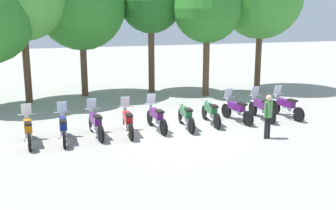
{
  "coord_description": "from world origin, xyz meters",
  "views": [
    {
      "loc": [
        -4.86,
        -15.37,
        4.69
      ],
      "look_at": [
        0.0,
        0.5,
        0.9
      ],
      "focal_mm": 44.18,
      "sensor_mm": 36.0,
      "label": 1
    }
  ],
  "objects_px": {
    "motorcycle_0": "(28,130)",
    "motorcycle_5": "(186,116)",
    "motorcycle_3": "(128,121)",
    "motorcycle_6": "(211,112)",
    "motorcycle_2": "(96,123)",
    "tree_2": "(81,6)",
    "motorcycle_8": "(261,108)",
    "motorcycle_4": "(156,117)",
    "tree_3": "(151,2)",
    "person_0": "(268,113)",
    "tree_4": "(207,9)",
    "motorcycle_1": "(63,128)",
    "motorcycle_9": "(286,106)",
    "motorcycle_7": "(236,110)"
  },
  "relations": [
    {
      "from": "motorcycle_8",
      "to": "tree_4",
      "type": "relative_size",
      "value": 0.33
    },
    {
      "from": "motorcycle_0",
      "to": "tree_2",
      "type": "height_order",
      "value": "tree_2"
    },
    {
      "from": "motorcycle_4",
      "to": "tree_4",
      "type": "height_order",
      "value": "tree_4"
    },
    {
      "from": "motorcycle_3",
      "to": "tree_2",
      "type": "relative_size",
      "value": 0.3
    },
    {
      "from": "motorcycle_1",
      "to": "motorcycle_8",
      "type": "bearing_deg",
      "value": -83.83
    },
    {
      "from": "motorcycle_4",
      "to": "person_0",
      "type": "height_order",
      "value": "person_0"
    },
    {
      "from": "motorcycle_4",
      "to": "tree_2",
      "type": "relative_size",
      "value": 0.3
    },
    {
      "from": "tree_2",
      "to": "motorcycle_9",
      "type": "bearing_deg",
      "value": -43.04
    },
    {
      "from": "motorcycle_1",
      "to": "tree_4",
      "type": "distance_m",
      "value": 11.22
    },
    {
      "from": "motorcycle_8",
      "to": "tree_2",
      "type": "xyz_separation_m",
      "value": [
        -6.91,
        7.54,
        4.43
      ]
    },
    {
      "from": "motorcycle_4",
      "to": "tree_3",
      "type": "bearing_deg",
      "value": -18.1
    },
    {
      "from": "motorcycle_0",
      "to": "motorcycle_5",
      "type": "bearing_deg",
      "value": -90.69
    },
    {
      "from": "motorcycle_6",
      "to": "motorcycle_0",
      "type": "bearing_deg",
      "value": 98.03
    },
    {
      "from": "motorcycle_8",
      "to": "motorcycle_9",
      "type": "relative_size",
      "value": 1.0
    },
    {
      "from": "tree_2",
      "to": "tree_3",
      "type": "bearing_deg",
      "value": 0.9
    },
    {
      "from": "motorcycle_2",
      "to": "tree_4",
      "type": "bearing_deg",
      "value": -54.71
    },
    {
      "from": "motorcycle_0",
      "to": "motorcycle_3",
      "type": "distance_m",
      "value": 3.67
    },
    {
      "from": "motorcycle_3",
      "to": "motorcycle_6",
      "type": "bearing_deg",
      "value": -80.37
    },
    {
      "from": "motorcycle_0",
      "to": "tree_2",
      "type": "distance_m",
      "value": 9.74
    },
    {
      "from": "motorcycle_4",
      "to": "tree_3",
      "type": "height_order",
      "value": "tree_3"
    },
    {
      "from": "motorcycle_2",
      "to": "tree_2",
      "type": "xyz_separation_m",
      "value": [
        0.42,
        7.98,
        4.43
      ]
    },
    {
      "from": "motorcycle_7",
      "to": "motorcycle_3",
      "type": "bearing_deg",
      "value": 85.44
    },
    {
      "from": "motorcycle_9",
      "to": "tree_2",
      "type": "relative_size",
      "value": 0.3
    },
    {
      "from": "motorcycle_7",
      "to": "tree_2",
      "type": "relative_size",
      "value": 0.3
    },
    {
      "from": "motorcycle_4",
      "to": "motorcycle_3",
      "type": "bearing_deg",
      "value": 96.08
    },
    {
      "from": "person_0",
      "to": "tree_3",
      "type": "xyz_separation_m",
      "value": [
        -1.79,
        10.19,
        4.19
      ]
    },
    {
      "from": "motorcycle_3",
      "to": "motorcycle_5",
      "type": "bearing_deg",
      "value": -84.14
    },
    {
      "from": "motorcycle_3",
      "to": "person_0",
      "type": "height_order",
      "value": "person_0"
    },
    {
      "from": "motorcycle_4",
      "to": "tree_4",
      "type": "distance_m",
      "value": 8.61
    },
    {
      "from": "motorcycle_2",
      "to": "motorcycle_9",
      "type": "distance_m",
      "value": 8.55
    },
    {
      "from": "motorcycle_9",
      "to": "tree_4",
      "type": "xyz_separation_m",
      "value": [
        -1.55,
        5.71,
        4.26
      ]
    },
    {
      "from": "tree_3",
      "to": "motorcycle_6",
      "type": "bearing_deg",
      "value": -85.84
    },
    {
      "from": "motorcycle_0",
      "to": "motorcycle_5",
      "type": "xyz_separation_m",
      "value": [
        6.1,
        0.29,
        -0.01
      ]
    },
    {
      "from": "motorcycle_0",
      "to": "motorcycle_7",
      "type": "distance_m",
      "value": 8.56
    },
    {
      "from": "motorcycle_5",
      "to": "motorcycle_9",
      "type": "distance_m",
      "value": 4.88
    },
    {
      "from": "motorcycle_2",
      "to": "tree_2",
      "type": "relative_size",
      "value": 0.3
    },
    {
      "from": "motorcycle_1",
      "to": "tree_4",
      "type": "height_order",
      "value": "tree_4"
    },
    {
      "from": "motorcycle_8",
      "to": "tree_2",
      "type": "height_order",
      "value": "tree_2"
    },
    {
      "from": "tree_2",
      "to": "tree_4",
      "type": "height_order",
      "value": "tree_2"
    },
    {
      "from": "motorcycle_0",
      "to": "motorcycle_9",
      "type": "xyz_separation_m",
      "value": [
        10.98,
        0.61,
        0.0
      ]
    },
    {
      "from": "motorcycle_5",
      "to": "motorcycle_9",
      "type": "bearing_deg",
      "value": -82.57
    },
    {
      "from": "motorcycle_8",
      "to": "tree_3",
      "type": "height_order",
      "value": "tree_3"
    },
    {
      "from": "motorcycle_8",
      "to": "tree_4",
      "type": "distance_m",
      "value": 7.1
    },
    {
      "from": "motorcycle_6",
      "to": "motorcycle_1",
      "type": "bearing_deg",
      "value": 99.3
    },
    {
      "from": "motorcycle_8",
      "to": "motorcycle_3",
      "type": "bearing_deg",
      "value": 94.07
    },
    {
      "from": "motorcycle_7",
      "to": "motorcycle_9",
      "type": "xyz_separation_m",
      "value": [
        2.44,
        -0.02,
        0.0
      ]
    },
    {
      "from": "motorcycle_1",
      "to": "motorcycle_5",
      "type": "bearing_deg",
      "value": -84.68
    },
    {
      "from": "person_0",
      "to": "tree_4",
      "type": "relative_size",
      "value": 0.25
    },
    {
      "from": "motorcycle_3",
      "to": "motorcycle_7",
      "type": "height_order",
      "value": "same"
    },
    {
      "from": "motorcycle_6",
      "to": "motorcycle_9",
      "type": "bearing_deg",
      "value": -86.32
    }
  ]
}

